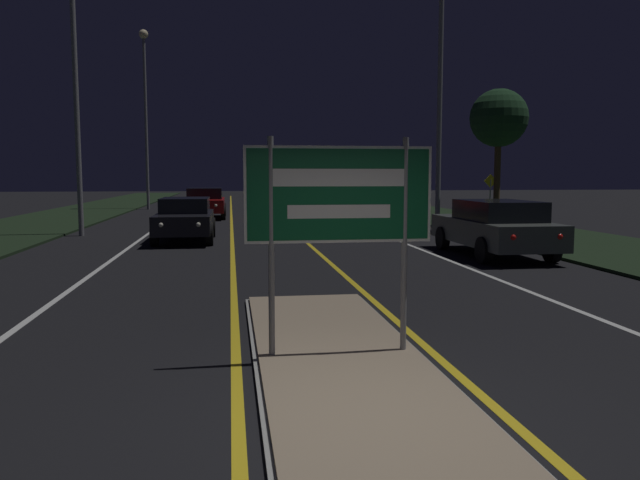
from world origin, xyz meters
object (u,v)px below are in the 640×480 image
(streetlight_left_near, at_px, (73,22))
(car_receding_1, at_px, (383,204))
(streetlight_left_far, at_px, (145,94))
(streetlight_right_near, at_px, (440,69))
(warning_sign, at_px, (490,193))
(highway_sign, at_px, (339,203))
(car_receding_0, at_px, (494,227))
(car_approaching_0, at_px, (185,218))
(car_approaching_1, at_px, (205,202))

(streetlight_left_near, relative_size, car_receding_1, 2.47)
(streetlight_left_far, relative_size, car_receding_1, 2.54)
(car_receding_1, bearing_deg, streetlight_right_near, -84.64)
(streetlight_left_far, bearing_deg, streetlight_left_near, -90.50)
(warning_sign, bearing_deg, streetlight_left_near, -169.00)
(highway_sign, xyz_separation_m, car_receding_0, (5.69, 8.66, -1.04))
(highway_sign, relative_size, car_receding_0, 0.51)
(car_receding_0, bearing_deg, car_approaching_0, 149.42)
(highway_sign, xyz_separation_m, streetlight_right_near, (6.35, 15.17, 4.10))
(streetlight_left_far, xyz_separation_m, car_approaching_0, (3.61, -19.46, -6.32))
(warning_sign, bearing_deg, car_approaching_1, 156.39)
(streetlight_left_far, height_order, car_approaching_1, streetlight_left_far)
(streetlight_left_near, relative_size, streetlight_right_near, 1.08)
(streetlight_left_far, relative_size, streetlight_right_near, 1.12)
(highway_sign, relative_size, streetlight_left_near, 0.23)
(streetlight_left_far, bearing_deg, car_receding_0, -63.86)
(warning_sign, bearing_deg, car_receding_1, 154.82)
(streetlight_left_near, xyz_separation_m, car_receding_1, (12.22, 5.24, -6.52))
(highway_sign, distance_m, streetlight_left_near, 18.04)
(streetlight_left_near, height_order, car_approaching_0, streetlight_left_near)
(streetlight_left_near, distance_m, car_approaching_0, 7.92)
(streetlight_right_near, xyz_separation_m, car_approaching_1, (-8.81, 9.46, -5.13))
(car_approaching_1, xyz_separation_m, warning_sign, (12.56, -5.49, 0.56))
(car_receding_0, bearing_deg, streetlight_left_near, 149.06)
(streetlight_left_near, bearing_deg, streetlight_right_near, -3.38)
(car_receding_1, height_order, car_approaching_1, car_approaching_1)
(streetlight_left_near, height_order, car_receding_0, streetlight_left_near)
(streetlight_left_far, relative_size, car_approaching_1, 2.35)
(car_approaching_0, bearing_deg, streetlight_left_near, 148.28)
(car_receding_0, bearing_deg, highway_sign, -123.32)
(car_approaching_0, bearing_deg, car_receding_1, 41.81)
(car_receding_1, xyz_separation_m, warning_sign, (4.31, -2.03, 0.56))
(streetlight_left_far, bearing_deg, streetlight_right_near, -54.78)
(warning_sign, bearing_deg, car_approaching_0, -156.56)
(streetlight_left_near, xyz_separation_m, car_approaching_0, (3.76, -2.32, -6.57))
(car_approaching_1, distance_m, warning_sign, 13.72)
(streetlight_right_near, relative_size, warning_sign, 4.67)
(streetlight_left_near, distance_m, car_approaching_1, 11.58)
(car_approaching_0, xyz_separation_m, car_approaching_1, (0.20, 11.03, 0.05))
(car_receding_0, height_order, car_approaching_0, car_receding_0)
(car_receding_0, bearing_deg, streetlight_left_far, 116.14)
(car_approaching_0, height_order, car_approaching_1, car_approaching_1)
(streetlight_left_near, bearing_deg, highway_sign, -68.01)
(highway_sign, height_order, streetlight_left_near, streetlight_left_near)
(highway_sign, bearing_deg, streetlight_right_near, 67.30)
(highway_sign, relative_size, car_approaching_1, 0.53)
(streetlight_left_far, bearing_deg, highway_sign, -79.24)
(car_receding_0, xyz_separation_m, car_approaching_1, (-8.16, 15.97, 0.01))
(streetlight_right_near, xyz_separation_m, warning_sign, (3.75, 3.97, -4.57))
(streetlight_left_far, height_order, car_approaching_0, streetlight_left_far)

